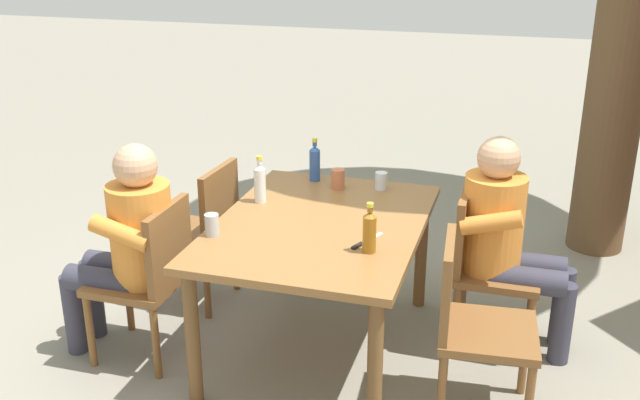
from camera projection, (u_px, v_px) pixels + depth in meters
ground_plane at (320, 347)px, 4.04m from camera, size 24.00×24.00×0.00m
dining_table at (320, 238)px, 3.80m from camera, size 1.42×1.04×0.74m
chair_far_left at (484, 261)px, 3.93m from camera, size 0.44×0.44×0.87m
chair_near_right at (151, 273)px, 3.79m from camera, size 0.44×0.44×0.87m
chair_far_right at (471, 320)px, 3.35m from camera, size 0.47×0.47×0.87m
chair_near_left at (203, 227)px, 4.36m from camera, size 0.46×0.46×0.87m
person_in_white_shirt at (507, 234)px, 3.84m from camera, size 0.47×0.61×1.18m
person_in_plaid_shirt at (129, 241)px, 3.76m from camera, size 0.47×0.61×1.18m
bottle_blue at (315, 162)px, 4.33m from camera, size 0.06×0.06×0.26m
bottle_clear at (260, 182)px, 4.00m from camera, size 0.06×0.06×0.26m
bottle_amber at (369, 231)px, 3.40m from camera, size 0.06×0.06×0.24m
cup_steel at (212, 225)px, 3.59m from camera, size 0.07×0.07×0.11m
cup_glass at (381, 181)px, 4.21m from camera, size 0.07×0.07×0.10m
cup_terracotta at (338, 179)px, 4.21m from camera, size 0.08×0.08×0.12m
table_knife at (365, 242)px, 3.53m from camera, size 0.23×0.11×0.01m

